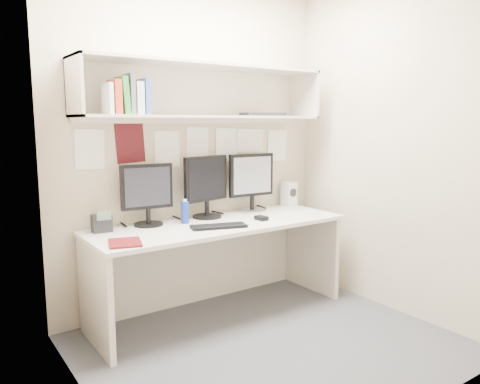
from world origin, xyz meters
TOP-DOWN VIEW (x-y plane):
  - floor at (0.00, 0.00)m, footprint 2.40×2.00m
  - wall_back at (0.00, 1.00)m, footprint 2.40×0.02m
  - wall_front at (0.00, -1.00)m, footprint 2.40×0.02m
  - wall_left at (-1.20, 0.00)m, footprint 0.02×2.00m
  - wall_right at (1.20, 0.00)m, footprint 0.02×2.00m
  - desk at (0.00, 0.65)m, footprint 2.00×0.70m
  - overhead_hutch at (0.00, 0.86)m, footprint 2.00×0.38m
  - pinned_papers at (0.00, 0.99)m, footprint 1.92×0.01m
  - monitor_left at (-0.48, 0.87)m, footprint 0.39×0.22m
  - monitor_center at (0.02, 0.87)m, footprint 0.42×0.23m
  - monitor_right at (0.47, 0.87)m, footprint 0.43×0.23m
  - keyboard at (-0.09, 0.50)m, footprint 0.43×0.26m
  - mouse at (0.32, 0.53)m, footprint 0.07×0.11m
  - speaker at (0.91, 0.88)m, footprint 0.11×0.12m
  - blue_bottle at (-0.22, 0.77)m, footprint 0.06×0.06m
  - maroon_notebook at (-0.82, 0.45)m, footprint 0.26×0.29m
  - desk_phone at (-0.83, 0.86)m, footprint 0.14×0.13m
  - book_stack at (-0.66, 0.75)m, footprint 0.29×0.17m
  - hutch_tray at (0.53, 0.79)m, footprint 0.38×0.16m

SIDE VIEW (x-z plane):
  - floor at x=0.00m, z-range -0.01..0.01m
  - desk at x=0.00m, z-range 0.00..0.73m
  - maroon_notebook at x=-0.82m, z-range 0.73..0.74m
  - keyboard at x=-0.09m, z-range 0.73..0.75m
  - mouse at x=0.32m, z-range 0.73..0.76m
  - desk_phone at x=-0.83m, z-range 0.71..0.87m
  - blue_bottle at x=-0.22m, z-range 0.73..0.91m
  - speaker at x=0.91m, z-range 0.73..0.95m
  - monitor_left at x=-0.48m, z-range 0.75..1.21m
  - monitor_center at x=0.02m, z-range 0.75..1.24m
  - monitor_right at x=0.47m, z-range 0.75..1.24m
  - pinned_papers at x=0.00m, z-range 1.01..1.49m
  - wall_back at x=0.00m, z-range 0.00..2.60m
  - wall_front at x=0.00m, z-range 0.00..2.60m
  - wall_left at x=-1.20m, z-range 0.00..2.60m
  - wall_right at x=1.20m, z-range 0.00..2.60m
  - hutch_tray at x=0.53m, z-range 1.54..1.57m
  - book_stack at x=-0.66m, z-range 1.52..1.79m
  - overhead_hutch at x=0.00m, z-range 1.52..1.92m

